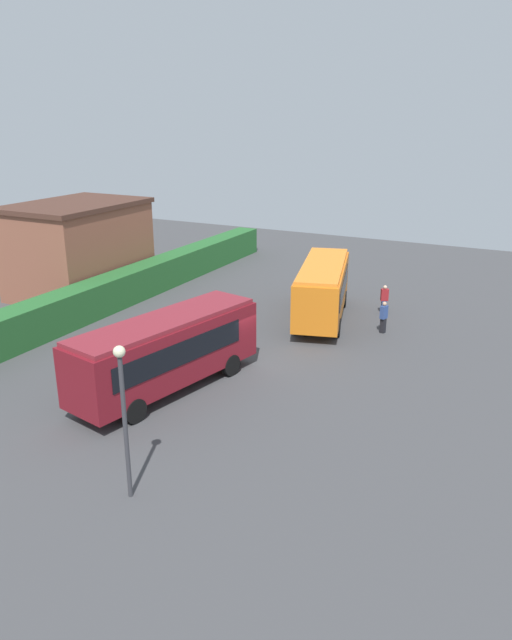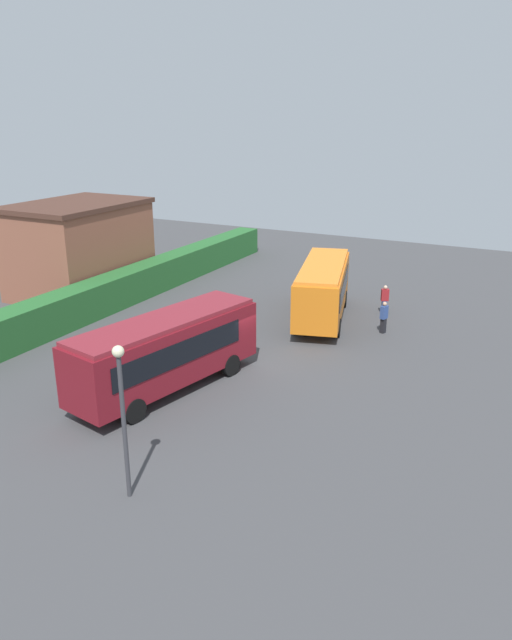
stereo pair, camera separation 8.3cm
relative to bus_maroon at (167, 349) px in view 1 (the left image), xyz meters
name	(u,v)px [view 1 (the left image)]	position (x,y,z in m)	size (l,w,h in m)	color
ground_plane	(240,363)	(3.93, -1.39, -1.87)	(64.00, 64.00, 0.00)	#424244
bus_maroon	(167,349)	(0.00, 0.00, 0.00)	(9.43, 4.26, 3.26)	maroon
bus_orange	(322,288)	(11.74, -2.54, 0.02)	(8.92, 4.60, 3.30)	orange
person_left	(384,316)	(11.15, -6.32, -0.94)	(0.47, 0.37, 1.76)	black
person_center	(384,299)	(14.38, -5.46, -0.95)	(0.43, 0.50, 1.74)	#334C8C
hedge_row	(63,311)	(3.93, 9.64, -0.87)	(44.00, 1.68, 2.00)	#26622C
depot_building	(79,248)	(9.80, 13.67, 1.10)	(8.65, 6.14, 5.92)	brown
lamppost	(123,404)	(-6.86, -3.31, 1.32)	(0.36, 0.36, 5.04)	#38383D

